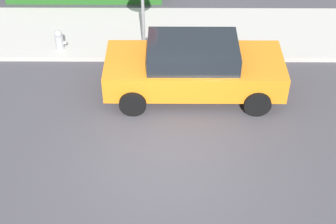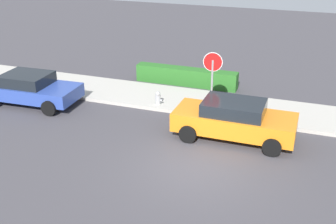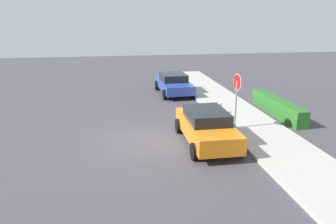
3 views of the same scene
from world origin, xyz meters
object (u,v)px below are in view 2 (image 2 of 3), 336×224
at_px(stop_sign, 212,73).
at_px(parked_car_blue, 30,88).
at_px(parked_car_orange, 234,119).
at_px(fire_hydrant, 158,99).

xyz_separation_m(stop_sign, parked_car_blue, (-7.64, -1.43, -1.11)).
relative_size(parked_car_orange, fire_hydrant, 6.02).
relative_size(stop_sign, fire_hydrant, 3.68).
height_order(parked_car_orange, fire_hydrant, parked_car_orange).
height_order(stop_sign, fire_hydrant, stop_sign).
relative_size(stop_sign, parked_car_orange, 0.61).
relative_size(parked_car_orange, parked_car_blue, 1.02).
distance_m(parked_car_blue, fire_hydrant, 5.53).
xyz_separation_m(parked_car_orange, parked_car_blue, (-8.93, 0.29, -0.05)).
bearing_deg(fire_hydrant, parked_car_blue, -164.60).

